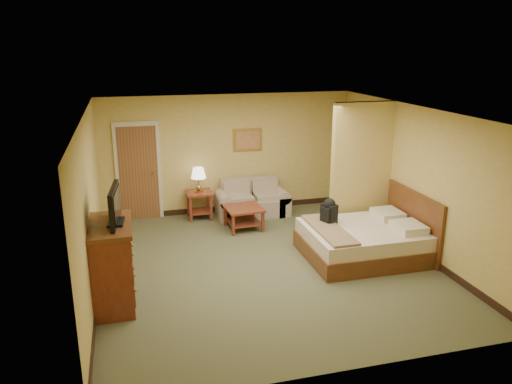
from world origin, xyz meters
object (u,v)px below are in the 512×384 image
object	(u,v)px
loveseat	(252,204)
bed	(367,240)
coffee_table	(244,213)
dresser	(112,264)

from	to	relation	value
loveseat	bed	xyz separation A→B (m)	(1.40, -2.67, 0.05)
bed	coffee_table	bearing A→B (deg)	133.50
dresser	bed	size ratio (longest dim) A/B	0.61
loveseat	dresser	xyz separation A→B (m)	(-2.89, -3.28, 0.37)
bed	dresser	bearing A→B (deg)	-171.86
loveseat	dresser	distance (m)	4.39
dresser	bed	world-z (taller)	dresser
loveseat	bed	world-z (taller)	bed
coffee_table	bed	bearing A→B (deg)	-46.50
coffee_table	loveseat	bearing A→B (deg)	64.13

